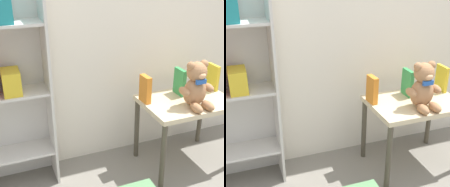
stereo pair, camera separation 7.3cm
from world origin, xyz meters
The scene contains 6 objects.
wall_back centered at (0.00, 1.51, 1.25)m, with size 4.80×0.06×2.50m.
display_table centered at (0.31, 1.10, 0.48)m, with size 0.69×0.49×0.56m.
teddy_bear centered at (0.30, 1.00, 0.72)m, with size 0.26×0.24×0.34m.
book_standing_orange centered at (-0.01, 1.20, 0.67)m, with size 0.04×0.12×0.21m, color orange.
book_standing_green centered at (0.31, 1.22, 0.67)m, with size 0.03×0.13×0.21m, color #33934C.
book_standing_yellow centered at (0.63, 1.22, 0.67)m, with size 0.03×0.14×0.21m, color gold.
Camera 2 is at (-0.97, -0.73, 1.56)m, focal length 50.00 mm.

